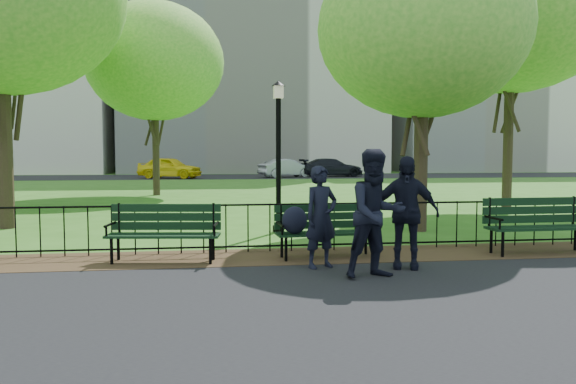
{
  "coord_description": "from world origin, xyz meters",
  "views": [
    {
      "loc": [
        -2.06,
        -8.12,
        1.82
      ],
      "look_at": [
        -0.73,
        1.5,
        1.14
      ],
      "focal_mm": 35.0,
      "sensor_mm": 36.0,
      "label": 1
    }
  ],
  "objects": [
    {
      "name": "taxi",
      "position": [
        -4.97,
        32.55,
        0.78
      ],
      "size": [
        4.85,
        3.35,
        1.53
      ],
      "primitive_type": "imported",
      "rotation": [
        0.0,
        0.0,
        1.19
      ],
      "color": "yellow",
      "rests_on": "far_street"
    },
    {
      "name": "apartment_east",
      "position": [
        26.0,
        48.0,
        12.0
      ],
      "size": [
        20.0,
        15.0,
        24.0
      ],
      "primitive_type": "cube",
      "color": "white",
      "rests_on": "ground"
    },
    {
      "name": "lamppost",
      "position": [
        -0.53,
        4.59,
        1.88
      ],
      "size": [
        0.31,
        0.31,
        3.45
      ],
      "color": "black",
      "rests_on": "ground"
    },
    {
      "name": "sedan_silver",
      "position": [
        3.48,
        33.05,
        0.69
      ],
      "size": [
        4.37,
        2.76,
        1.36
      ],
      "primitive_type": "imported",
      "rotation": [
        0.0,
        0.0,
        1.92
      ],
      "color": "#96989D",
      "rests_on": "far_street"
    },
    {
      "name": "tree_near_e",
      "position": [
        2.75,
        4.3,
        4.65
      ],
      "size": [
        4.81,
        4.81,
        6.7
      ],
      "color": "#2D2116",
      "rests_on": "ground"
    },
    {
      "name": "far_street",
      "position": [
        0.0,
        35.0,
        0.01
      ],
      "size": [
        70.0,
        9.0,
        0.01
      ],
      "primitive_type": "cube",
      "color": "black",
      "rests_on": "ground"
    },
    {
      "name": "person_mid",
      "position": [
        0.3,
        -0.33,
        0.94
      ],
      "size": [
        0.98,
        0.65,
        1.86
      ],
      "primitive_type": "imported",
      "rotation": [
        0.0,
        0.0,
        0.2
      ],
      "color": "black",
      "rests_on": "asphalt_path"
    },
    {
      "name": "dirt_strip",
      "position": [
        0.0,
        1.5,
        0.01
      ],
      "size": [
        60.0,
        1.6,
        0.01
      ],
      "primitive_type": "cube",
      "color": "#3B2E18",
      "rests_on": "ground"
    },
    {
      "name": "asphalt_path",
      "position": [
        0.0,
        -3.4,
        0.01
      ],
      "size": [
        60.0,
        9.2,
        0.01
      ],
      "primitive_type": "cube",
      "color": "black",
      "rests_on": "ground"
    },
    {
      "name": "park_bench_main",
      "position": [
        -0.37,
        1.24,
        0.63
      ],
      "size": [
        1.79,
        0.67,
        1.0
      ],
      "rotation": [
        0.0,
        0.0,
        0.07
      ],
      "color": "black",
      "rests_on": "ground"
    },
    {
      "name": "person_left",
      "position": [
        -0.35,
        0.48,
        0.81
      ],
      "size": [
        0.69,
        0.59,
        1.61
      ],
      "primitive_type": "imported",
      "rotation": [
        0.0,
        0.0,
        0.41
      ],
      "color": "black",
      "rests_on": "asphalt_path"
    },
    {
      "name": "park_bench_right_a",
      "position": [
        3.77,
        1.22,
        0.63
      ],
      "size": [
        1.94,
        0.64,
        1.09
      ],
      "rotation": [
        0.0,
        0.0,
        0.02
      ],
      "color": "black",
      "rests_on": "ground"
    },
    {
      "name": "apartment_mid",
      "position": [
        2.0,
        48.0,
        15.0
      ],
      "size": [
        24.0,
        15.0,
        30.0
      ],
      "primitive_type": "cube",
      "color": "silver",
      "rests_on": "ground"
    },
    {
      "name": "ground",
      "position": [
        0.0,
        0.0,
        0.0
      ],
      "size": [
        120.0,
        120.0,
        0.0
      ],
      "primitive_type": "plane",
      "color": "#33691B"
    },
    {
      "name": "iron_fence",
      "position": [
        0.0,
        2.0,
        0.5
      ],
      "size": [
        24.06,
        0.06,
        1.0
      ],
      "color": "black",
      "rests_on": "ground"
    },
    {
      "name": "sedan_dark",
      "position": [
        7.04,
        33.56,
        0.7
      ],
      "size": [
        4.94,
        2.41,
        1.39
      ],
      "primitive_type": "imported",
      "rotation": [
        0.0,
        0.0,
        1.67
      ],
      "color": "black",
      "rests_on": "far_street"
    },
    {
      "name": "park_bench_left_a",
      "position": [
        -2.83,
        1.35,
        0.6
      ],
      "size": [
        1.9,
        0.81,
        1.04
      ],
      "rotation": [
        0.0,
        0.0,
        -0.13
      ],
      "color": "black",
      "rests_on": "ground"
    },
    {
      "name": "tree_far_c",
      "position": [
        -4.39,
        16.53,
        5.69
      ],
      "size": [
        5.88,
        5.88,
        8.19
      ],
      "color": "#2D2116",
      "rests_on": "ground"
    },
    {
      "name": "person_right",
      "position": [
        0.95,
        0.27,
        0.89
      ],
      "size": [
        1.11,
        0.73,
        1.76
      ],
      "primitive_type": "imported",
      "rotation": [
        0.0,
        0.0,
        -0.32
      ],
      "color": "black",
      "rests_on": "asphalt_path"
    }
  ]
}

